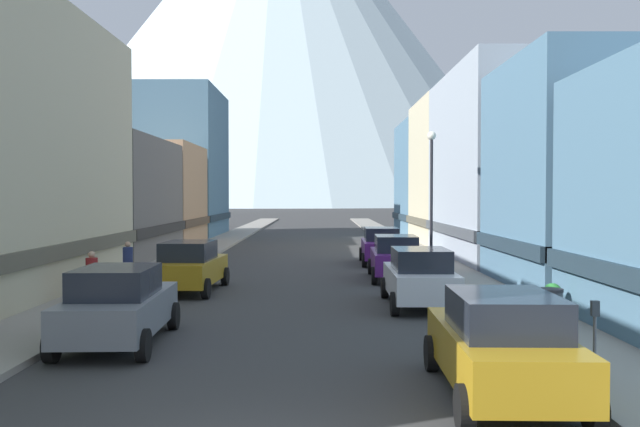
{
  "coord_description": "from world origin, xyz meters",
  "views": [
    {
      "loc": [
        0.76,
        -7.61,
        3.39
      ],
      "look_at": [
        0.82,
        32.97,
        2.27
      ],
      "focal_mm": 37.43,
      "sensor_mm": 36.0,
      "label": 1
    }
  ],
  "objects_px": {
    "car_right_2": "(395,257)",
    "potted_plant_0": "(551,299)",
    "car_right_3": "(381,246)",
    "car_right_0": "(501,344)",
    "trash_bin_right": "(550,309)",
    "parking_meter_near": "(594,326)",
    "pedestrian_0": "(91,278)",
    "car_left_1": "(189,266)",
    "pedestrian_1": "(127,264)",
    "car_left_0": "(118,305)",
    "car_right_1": "(419,277)",
    "streetlamp_right": "(431,181)"
  },
  "relations": [
    {
      "from": "car_right_2",
      "to": "pedestrian_0",
      "type": "xyz_separation_m",
      "value": [
        -10.05,
        -6.31,
        -0.06
      ]
    },
    {
      "from": "potted_plant_0",
      "to": "car_right_3",
      "type": "bearing_deg",
      "value": 101.99
    },
    {
      "from": "car_left_0",
      "to": "car_left_1",
      "type": "xyz_separation_m",
      "value": [
        -0.0,
        8.28,
        0.0
      ]
    },
    {
      "from": "car_right_0",
      "to": "trash_bin_right",
      "type": "height_order",
      "value": "car_right_0"
    },
    {
      "from": "car_left_0",
      "to": "car_left_1",
      "type": "relative_size",
      "value": 0.99
    },
    {
      "from": "trash_bin_right",
      "to": "potted_plant_0",
      "type": "height_order",
      "value": "trash_bin_right"
    },
    {
      "from": "pedestrian_1",
      "to": "car_right_0",
      "type": "bearing_deg",
      "value": -52.7
    },
    {
      "from": "car_left_1",
      "to": "streetlamp_right",
      "type": "distance_m",
      "value": 10.49
    },
    {
      "from": "car_left_0",
      "to": "pedestrian_1",
      "type": "xyz_separation_m",
      "value": [
        -2.45,
        9.23,
        -0.04
      ]
    },
    {
      "from": "car_left_1",
      "to": "pedestrian_0",
      "type": "distance_m",
      "value": 3.79
    },
    {
      "from": "car_right_2",
      "to": "potted_plant_0",
      "type": "distance_m",
      "value": 9.49
    },
    {
      "from": "trash_bin_right",
      "to": "pedestrian_1",
      "type": "bearing_deg",
      "value": 146.97
    },
    {
      "from": "car_right_2",
      "to": "pedestrian_1",
      "type": "xyz_separation_m",
      "value": [
        -10.05,
        -2.46,
        -0.04
      ]
    },
    {
      "from": "car_right_0",
      "to": "pedestrian_1",
      "type": "bearing_deg",
      "value": 127.3
    },
    {
      "from": "car_right_0",
      "to": "potted_plant_0",
      "type": "distance_m",
      "value": 7.46
    },
    {
      "from": "potted_plant_0",
      "to": "streetlamp_right",
      "type": "xyz_separation_m",
      "value": [
        -1.65,
        9.61,
        3.37
      ]
    },
    {
      "from": "car_right_0",
      "to": "parking_meter_near",
      "type": "distance_m",
      "value": 2.18
    },
    {
      "from": "trash_bin_right",
      "to": "pedestrian_1",
      "type": "relative_size",
      "value": 0.63
    },
    {
      "from": "potted_plant_0",
      "to": "pedestrian_0",
      "type": "distance_m",
      "value": 13.51
    },
    {
      "from": "car_right_2",
      "to": "potted_plant_0",
      "type": "bearing_deg",
      "value": -70.26
    },
    {
      "from": "car_right_1",
      "to": "car_right_3",
      "type": "distance_m",
      "value": 12.67
    },
    {
      "from": "car_right_1",
      "to": "streetlamp_right",
      "type": "distance_m",
      "value": 8.0
    },
    {
      "from": "car_right_3",
      "to": "parking_meter_near",
      "type": "bearing_deg",
      "value": -84.66
    },
    {
      "from": "car_left_0",
      "to": "car_right_1",
      "type": "height_order",
      "value": "same"
    },
    {
      "from": "potted_plant_0",
      "to": "pedestrian_0",
      "type": "relative_size",
      "value": 0.58
    },
    {
      "from": "parking_meter_near",
      "to": "car_right_3",
      "type": "bearing_deg",
      "value": 95.34
    },
    {
      "from": "parking_meter_near",
      "to": "car_left_0",
      "type": "bearing_deg",
      "value": 162.59
    },
    {
      "from": "car_left_0",
      "to": "car_right_2",
      "type": "height_order",
      "value": "same"
    },
    {
      "from": "car_right_0",
      "to": "pedestrian_0",
      "type": "height_order",
      "value": "car_right_0"
    },
    {
      "from": "car_left_1",
      "to": "car_right_0",
      "type": "bearing_deg",
      "value": -58.15
    },
    {
      "from": "car_right_0",
      "to": "car_right_3",
      "type": "bearing_deg",
      "value": 89.99
    },
    {
      "from": "trash_bin_right",
      "to": "pedestrian_0",
      "type": "xyz_separation_m",
      "value": [
        -12.6,
        4.35,
        0.2
      ]
    },
    {
      "from": "parking_meter_near",
      "to": "pedestrian_0",
      "type": "distance_m",
      "value": 14.64
    },
    {
      "from": "car_left_1",
      "to": "trash_bin_right",
      "type": "height_order",
      "value": "car_left_1"
    },
    {
      "from": "car_right_2",
      "to": "pedestrian_1",
      "type": "bearing_deg",
      "value": -166.22
    },
    {
      "from": "trash_bin_right",
      "to": "potted_plant_0",
      "type": "bearing_deg",
      "value": 69.41
    },
    {
      "from": "car_right_0",
      "to": "trash_bin_right",
      "type": "relative_size",
      "value": 4.53
    },
    {
      "from": "parking_meter_near",
      "to": "pedestrian_0",
      "type": "bearing_deg",
      "value": 145.05
    },
    {
      "from": "car_right_3",
      "to": "pedestrian_1",
      "type": "bearing_deg",
      "value": -139.44
    },
    {
      "from": "car_right_3",
      "to": "potted_plant_0",
      "type": "distance_m",
      "value": 15.4
    },
    {
      "from": "car_right_0",
      "to": "car_left_1",
      "type": "bearing_deg",
      "value": 121.85
    },
    {
      "from": "car_right_3",
      "to": "potted_plant_0",
      "type": "xyz_separation_m",
      "value": [
        3.2,
        -15.06,
        -0.28
      ]
    },
    {
      "from": "car_right_3",
      "to": "pedestrian_1",
      "type": "xyz_separation_m",
      "value": [
        -10.05,
        -8.6,
        -0.04
      ]
    },
    {
      "from": "car_right_3",
      "to": "pedestrian_0",
      "type": "height_order",
      "value": "car_right_3"
    },
    {
      "from": "car_left_1",
      "to": "trash_bin_right",
      "type": "bearing_deg",
      "value": -35.49
    },
    {
      "from": "car_left_0",
      "to": "car_right_1",
      "type": "xyz_separation_m",
      "value": [
        7.6,
        5.16,
        0.0
      ]
    },
    {
      "from": "car_right_1",
      "to": "pedestrian_0",
      "type": "bearing_deg",
      "value": 178.7
    },
    {
      "from": "car_right_3",
      "to": "pedestrian_0",
      "type": "distance_m",
      "value": 16.0
    },
    {
      "from": "car_right_1",
      "to": "parking_meter_near",
      "type": "height_order",
      "value": "car_right_1"
    },
    {
      "from": "car_left_1",
      "to": "potted_plant_0",
      "type": "xyz_separation_m",
      "value": [
        10.8,
        -5.51,
        -0.28
      ]
    }
  ]
}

